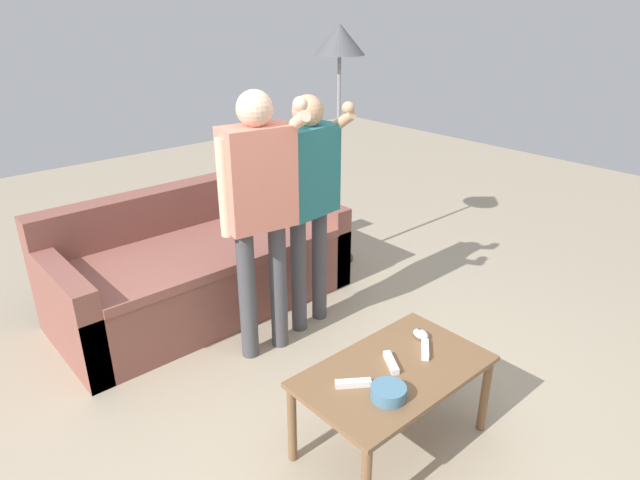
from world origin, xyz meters
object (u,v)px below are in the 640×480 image
game_remote_wand_near (425,349)px  floor_lamp (339,56)px  game_remote_wand_spare (353,383)px  couch (201,266)px  snack_bowl (388,393)px  player_center (259,198)px  player_right (309,188)px  game_remote_nunchuk (421,334)px  game_remote_wand_far (391,363)px  coffee_table (394,379)px

game_remote_wand_near → floor_lamp: bearing=59.1°
floor_lamp → game_remote_wand_spare: (-1.51, -1.72, -1.21)m
couch → game_remote_wand_near: couch is taller
couch → snack_bowl: size_ratio=12.94×
floor_lamp → snack_bowl: bearing=-127.7°
player_center → player_right: size_ratio=1.05×
player_center → player_right: player_center is taller
floor_lamp → game_remote_wand_near: floor_lamp is taller
game_remote_wand_spare → floor_lamp: bearing=48.7°
couch → game_remote_nunchuk: couch is taller
player_right → floor_lamp: bearing=36.7°
game_remote_wand_far → game_remote_wand_spare: 0.24m
player_center → game_remote_nunchuk: bearing=-74.2°
floor_lamp → game_remote_wand_far: (-1.26, -1.73, -1.21)m
couch → snack_bowl: couch is taller
snack_bowl → game_remote_nunchuk: (0.47, 0.20, -0.01)m
coffee_table → player_right: (0.44, 1.13, 0.58)m
couch → game_remote_wand_spare: size_ratio=13.21×
snack_bowl → player_right: size_ratio=0.10×
floor_lamp → game_remote_wand_spare: size_ratio=12.34×
game_remote_nunchuk → game_remote_wand_far: 0.29m
game_remote_wand_near → player_center: bearing=100.6°
game_remote_wand_spare → game_remote_wand_far: bearing=-2.3°
snack_bowl → couch: bearing=84.3°
game_remote_wand_near → player_right: bearing=79.2°
player_center → game_remote_wand_near: 1.23m
game_remote_nunchuk → game_remote_wand_far: size_ratio=0.57×
couch → player_center: size_ratio=1.25×
couch → snack_bowl: bearing=-95.7°
snack_bowl → game_remote_nunchuk: 0.52m
game_remote_wand_near → game_remote_wand_far: 0.21m
game_remote_nunchuk → game_remote_wand_near: (-0.08, -0.09, -0.01)m
snack_bowl → game_remote_wand_spare: 0.17m
player_center → game_remote_wand_near: size_ratio=11.50×
coffee_table → player_right: bearing=69.0°
player_center → game_remote_wand_spare: 1.20m
snack_bowl → player_center: size_ratio=0.10×
snack_bowl → game_remote_wand_spare: bearing=109.7°
snack_bowl → player_right: 1.48m
game_remote_wand_near → game_remote_wand_spare: same height
coffee_table → snack_bowl: (-0.18, -0.12, 0.09)m
floor_lamp → player_center: size_ratio=1.17×
coffee_table → game_remote_wand_spare: size_ratio=6.04×
floor_lamp → player_right: (-0.84, -0.62, -0.70)m
game_remote_nunchuk → floor_lamp: floor_lamp is taller
player_center → couch: bearing=89.7°
game_remote_wand_near → coffee_table: bearing=178.3°
game_remote_wand_near → game_remote_wand_spare: 0.46m
coffee_table → game_remote_wand_near: size_ratio=6.58×
game_remote_nunchuk → couch: bearing=98.9°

